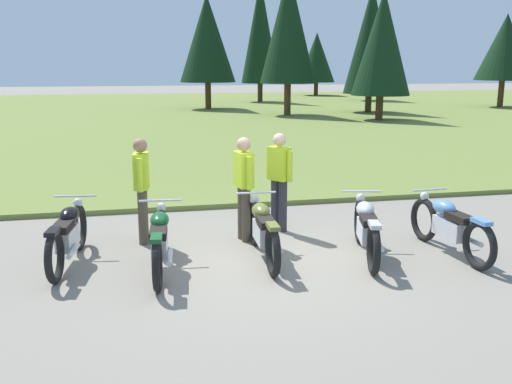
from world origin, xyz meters
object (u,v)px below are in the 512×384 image
object	(u,v)px
motorcycle_sky_blue	(450,226)
motorcycle_olive	(263,230)
rider_near_row_end	(244,183)
motorcycle_silver	(366,228)
motorcycle_black	(68,235)
rider_with_back_turned	(279,176)
motorcycle_british_green	(160,241)
rider_in_hivis_vest	(142,184)

from	to	relation	value
motorcycle_sky_blue	motorcycle_olive	bearing A→B (deg)	172.46
rider_near_row_end	motorcycle_silver	bearing A→B (deg)	-36.86
motorcycle_black	rider_with_back_turned	distance (m)	3.53
motorcycle_british_green	rider_with_back_turned	bearing A→B (deg)	37.26
motorcycle_british_green	motorcycle_sky_blue	distance (m)	4.26
motorcycle_olive	motorcycle_silver	world-z (taller)	same
motorcycle_british_green	motorcycle_sky_blue	size ratio (longest dim) A/B	1.00
motorcycle_olive	motorcycle_sky_blue	xyz separation A→B (m)	(2.77, -0.37, 0.00)
motorcycle_british_green	motorcycle_olive	bearing A→B (deg)	7.85
motorcycle_british_green	rider_near_row_end	size ratio (longest dim) A/B	1.26
motorcycle_british_green	motorcycle_silver	world-z (taller)	same
motorcycle_silver	rider_with_back_turned	distance (m)	1.92
motorcycle_silver	rider_near_row_end	size ratio (longest dim) A/B	1.23
motorcycle_black	rider_in_hivis_vest	size ratio (longest dim) A/B	1.25
motorcycle_sky_blue	rider_near_row_end	world-z (taller)	rider_near_row_end
rider_near_row_end	rider_in_hivis_vest	distance (m)	1.60
motorcycle_black	motorcycle_silver	xyz separation A→B (m)	(4.24, -0.58, 0.00)
motorcycle_sky_blue	rider_near_row_end	size ratio (longest dim) A/B	1.26
motorcycle_british_green	motorcycle_black	bearing A→B (deg)	156.11
motorcycle_silver	motorcycle_sky_blue	world-z (taller)	same
motorcycle_black	motorcycle_silver	bearing A→B (deg)	-7.80
motorcycle_black	rider_near_row_end	size ratio (longest dim) A/B	1.25
motorcycle_olive	rider_in_hivis_vest	xyz separation A→B (m)	(-1.68, 1.16, 0.51)
motorcycle_sky_blue	rider_near_row_end	bearing A→B (deg)	155.07
motorcycle_olive	rider_near_row_end	xyz separation A→B (m)	(-0.09, 0.96, 0.51)
motorcycle_silver	rider_with_back_turned	xyz separation A→B (m)	(-0.91, 1.61, 0.51)
rider_near_row_end	rider_in_hivis_vest	world-z (taller)	same
motorcycle_british_green	motorcycle_olive	distance (m)	1.50
rider_with_back_turned	rider_near_row_end	bearing A→B (deg)	-148.74
rider_near_row_end	rider_with_back_turned	xyz separation A→B (m)	(0.69, 0.42, 0.00)
motorcycle_olive	rider_near_row_end	bearing A→B (deg)	95.53
motorcycle_silver	rider_in_hivis_vest	world-z (taller)	rider_in_hivis_vest
motorcycle_british_green	rider_in_hivis_vest	distance (m)	1.47
motorcycle_olive	motorcycle_black	bearing A→B (deg)	172.74
motorcycle_british_green	motorcycle_silver	xyz separation A→B (m)	(2.99, -0.03, 0.00)
motorcycle_olive	rider_in_hivis_vest	size ratio (longest dim) A/B	1.26
motorcycle_olive	rider_in_hivis_vest	bearing A→B (deg)	145.33
motorcycle_olive	motorcycle_silver	xyz separation A→B (m)	(1.50, -0.23, 0.00)
motorcycle_olive	motorcycle_british_green	bearing A→B (deg)	-172.15
motorcycle_sky_blue	rider_in_hivis_vest	xyz separation A→B (m)	(-4.45, 1.53, 0.51)
motorcycle_silver	motorcycle_olive	bearing A→B (deg)	171.20
rider_with_back_turned	motorcycle_olive	bearing A→B (deg)	-113.26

